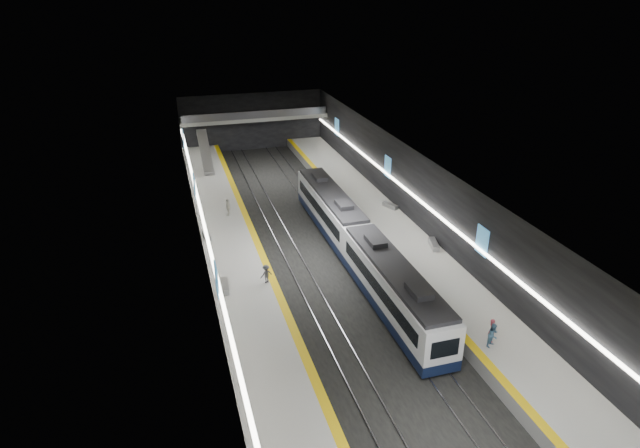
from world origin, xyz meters
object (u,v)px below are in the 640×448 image
object	(u,v)px
escalator	(205,152)
passenger_left_a	(228,207)
bench_left_near	(225,286)
bench_right_near	(434,244)
bench_left_far	(206,235)
passenger_left_b	(266,274)
passenger_right_b	(493,335)
bench_right_far	(390,206)
passenger_right_a	(492,330)
train	(358,242)

from	to	relation	value
escalator	passenger_left_a	distance (m)	15.82
bench_left_near	bench_right_near	xyz separation A→B (m)	(18.47, 1.74, 0.00)
passenger_left_a	bench_left_far	bearing A→B (deg)	-7.21
passenger_left_a	passenger_left_b	distance (m)	13.82
escalator	bench_right_near	world-z (taller)	escalator
bench_left_near	passenger_right_b	world-z (taller)	passenger_right_b
bench_right_far	passenger_right_a	bearing A→B (deg)	-118.81
train	escalator	size ratio (longest dim) A/B	3.76
bench_right_far	bench_left_near	bearing A→B (deg)	-171.38
train	bench_right_far	distance (m)	11.04
passenger_right_a	passenger_left_a	size ratio (longest dim) A/B	0.97
escalator	bench_left_far	bearing A→B (deg)	-95.66
passenger_right_a	passenger_left_b	xyz separation A→B (m)	(-12.53, 11.36, -0.07)
passenger_right_a	passenger_left_b	world-z (taller)	passenger_right_a
bench_left_far	bench_right_far	distance (m)	18.83
passenger_right_a	passenger_right_b	world-z (taller)	passenger_right_b
bench_left_near	passenger_left_b	xyz separation A→B (m)	(3.22, 0.04, 0.51)
passenger_left_a	passenger_left_b	bearing A→B (deg)	27.65
passenger_left_b	bench_left_far	bearing A→B (deg)	-87.81
escalator	bench_right_far	xyz separation A→B (m)	(16.77, -18.65, -1.68)
bench_right_far	passenger_left_a	xyz separation A→B (m)	(-16.17, 2.87, 0.63)
bench_left_near	bench_left_far	size ratio (longest dim) A/B	1.03
escalator	passenger_left_a	bearing A→B (deg)	-87.84
passenger_right_a	bench_left_far	bearing A→B (deg)	51.37
bench_left_far	passenger_right_a	world-z (taller)	passenger_right_a
train	bench_left_near	bearing A→B (deg)	-168.82
passenger_right_b	passenger_left_a	xyz separation A→B (m)	(-13.39, 25.63, 0.02)
bench_left_near	passenger_right_a	distance (m)	19.42
bench_right_near	bench_left_far	bearing A→B (deg)	172.43
passenger_right_a	passenger_right_b	xyz separation A→B (m)	(-0.21, -0.48, 0.00)
bench_left_far	train	bearing A→B (deg)	-35.01
bench_left_near	train	bearing A→B (deg)	15.60
train	passenger_right_b	xyz separation A→B (m)	(3.99, -14.09, -0.36)
passenger_right_a	passenger_left_a	distance (m)	28.59
bench_right_far	passenger_right_b	bearing A→B (deg)	-119.19
bench_left_near	passenger_right_b	xyz separation A→B (m)	(15.55, -11.81, 0.59)
train	bench_left_far	bearing A→B (deg)	149.33
escalator	passenger_left_a	xyz separation A→B (m)	(0.60, -15.78, -1.04)
bench_right_near	passenger_left_b	size ratio (longest dim) A/B	1.36
passenger_left_a	bench_right_near	bearing A→B (deg)	76.71
passenger_left_b	bench_left_near	bearing A→B (deg)	-18.51
bench_right_near	passenger_left_a	size ratio (longest dim) A/B	1.20
escalator	passenger_right_a	xyz separation A→B (m)	(14.20, -40.92, -1.07)
passenger_right_b	passenger_left_b	size ratio (longest dim) A/B	1.10
passenger_right_b	passenger_left_a	size ratio (longest dim) A/B	0.98
passenger_left_a	passenger_left_b	xyz separation A→B (m)	(1.07, -13.78, -0.10)
bench_right_near	bench_right_far	xyz separation A→B (m)	(-0.15, 9.21, -0.03)
passenger_right_a	passenger_left_a	world-z (taller)	passenger_left_a
train	escalator	world-z (taller)	escalator
bench_left_near	bench_left_far	xyz separation A→B (m)	(-0.44, 9.40, -0.01)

